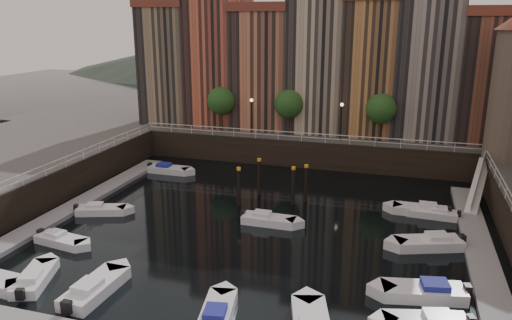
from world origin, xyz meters
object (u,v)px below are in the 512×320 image
(mooring_pilings, at_px, (274,184))
(boat_left_2, at_px, (100,210))
(gangway, at_px, (478,182))
(boat_left_1, at_px, (61,240))

(mooring_pilings, distance_m, boat_left_2, 15.02)
(mooring_pilings, height_order, boat_left_2, mooring_pilings)
(gangway, distance_m, boat_left_2, 32.72)
(gangway, xyz_separation_m, mooring_pilings, (-17.24, -4.86, -0.27))
(mooring_pilings, bearing_deg, gangway, 15.75)
(gangway, relative_size, boat_left_2, 1.92)
(boat_left_1, bearing_deg, boat_left_2, 104.14)
(gangway, relative_size, mooring_pilings, 1.44)
(mooring_pilings, distance_m, boat_left_1, 18.08)
(mooring_pilings, height_order, boat_left_1, mooring_pilings)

